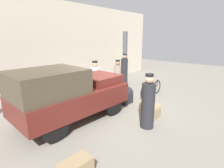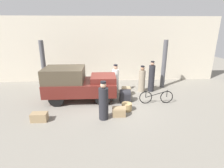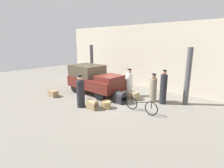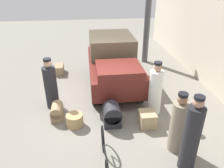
% 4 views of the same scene
% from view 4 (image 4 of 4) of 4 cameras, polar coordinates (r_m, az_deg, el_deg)
% --- Properties ---
extents(ground_plane, '(30.00, 30.00, 0.00)m').
position_cam_4_polar(ground_plane, '(7.26, -1.77, -6.04)').
color(ground_plane, gray).
extents(canopy_pillar_left, '(0.28, 0.28, 3.05)m').
position_cam_4_polar(canopy_pillar_left, '(10.64, 9.02, 13.56)').
color(canopy_pillar_left, '#4C4C51').
rests_on(canopy_pillar_left, ground).
extents(truck, '(3.70, 1.82, 1.80)m').
position_cam_4_polar(truck, '(8.31, 0.31, 6.02)').
color(truck, black).
rests_on(truck, ground).
extents(bicycle, '(1.76, 0.04, 0.71)m').
position_cam_4_polar(bicycle, '(5.12, -1.85, -18.12)').
color(bicycle, black).
rests_on(bicycle, ground).
extents(wicker_basket, '(0.49, 0.49, 0.36)m').
position_cam_4_polar(wicker_basket, '(6.47, -9.72, -9.26)').
color(wicker_basket, tan).
rests_on(wicker_basket, ground).
extents(porter_lifting_near_truck, '(0.40, 0.40, 1.71)m').
position_cam_4_polar(porter_lifting_near_truck, '(6.73, 11.23, -1.77)').
color(porter_lifting_near_truck, white).
rests_on(porter_lifting_near_truck, ground).
extents(porter_with_bicycle, '(0.41, 0.41, 1.69)m').
position_cam_4_polar(porter_with_bicycle, '(7.18, -15.71, -0.47)').
color(porter_with_bicycle, '#232328').
rests_on(porter_with_bicycle, ground).
extents(porter_standing_middle, '(0.36, 0.36, 1.87)m').
position_cam_4_polar(porter_standing_middle, '(5.05, 19.99, -12.90)').
color(porter_standing_middle, '#232328').
rests_on(porter_standing_middle, ground).
extents(conductor_in_dark_uniform, '(0.38, 0.38, 1.60)m').
position_cam_4_polar(conductor_in_dark_uniform, '(5.53, 16.87, -10.23)').
color(conductor_in_dark_uniform, gray).
rests_on(conductor_in_dark_uniform, ground).
extents(suitcase_black_upright, '(0.66, 0.38, 0.36)m').
position_cam_4_polar(suitcase_black_upright, '(9.86, -13.64, 3.78)').
color(suitcase_black_upright, '#937A56').
rests_on(suitcase_black_upright, ground).
extents(trunk_large_brown, '(0.50, 0.46, 0.43)m').
position_cam_4_polar(trunk_large_brown, '(6.44, 9.15, -8.99)').
color(trunk_large_brown, '#9E8966').
rests_on(trunk_large_brown, ground).
extents(suitcase_tan_flat, '(0.55, 0.50, 0.66)m').
position_cam_4_polar(suitcase_tan_flat, '(6.36, 0.00, -7.99)').
color(suitcase_tan_flat, '#232328').
rests_on(suitcase_tan_flat, ground).
extents(trunk_barrel_dark, '(0.57, 0.34, 0.48)m').
position_cam_4_polar(trunk_barrel_dark, '(6.84, -14.18, -6.95)').
color(trunk_barrel_dark, '#937A56').
rests_on(trunk_barrel_dark, ground).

